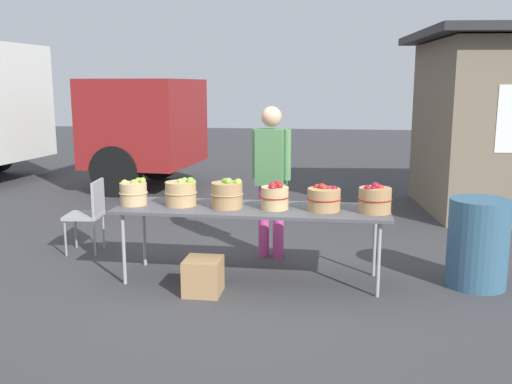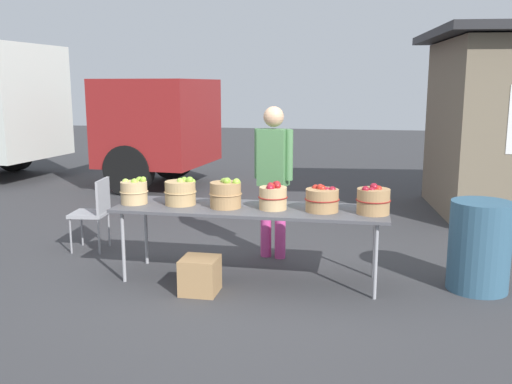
% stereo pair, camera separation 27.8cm
% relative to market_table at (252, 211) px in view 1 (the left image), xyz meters
% --- Properties ---
extents(ground_plane, '(40.00, 40.00, 0.00)m').
position_rel_market_table_xyz_m(ground_plane, '(0.00, 0.00, -0.71)').
color(ground_plane, '#38383A').
extents(market_table, '(2.70, 0.76, 0.75)m').
position_rel_market_table_xyz_m(market_table, '(0.00, 0.00, 0.00)').
color(market_table, '#4C4C51').
rests_on(market_table, ground).
extents(apple_basket_green_0, '(0.29, 0.29, 0.28)m').
position_rel_market_table_xyz_m(apple_basket_green_0, '(-1.20, -0.04, 0.16)').
color(apple_basket_green_0, tan).
rests_on(apple_basket_green_0, market_table).
extents(apple_basket_green_1, '(0.33, 0.33, 0.29)m').
position_rel_market_table_xyz_m(apple_basket_green_1, '(-0.72, -0.00, 0.17)').
color(apple_basket_green_1, tan).
rests_on(apple_basket_green_1, market_table).
extents(apple_basket_green_2, '(0.33, 0.33, 0.31)m').
position_rel_market_table_xyz_m(apple_basket_green_2, '(-0.24, -0.05, 0.17)').
color(apple_basket_green_2, '#A87F51').
rests_on(apple_basket_green_2, market_table).
extents(apple_basket_red_0, '(0.29, 0.29, 0.27)m').
position_rel_market_table_xyz_m(apple_basket_red_0, '(0.23, -0.03, 0.16)').
color(apple_basket_red_0, tan).
rests_on(apple_basket_red_0, market_table).
extents(apple_basket_red_1, '(0.34, 0.34, 0.27)m').
position_rel_market_table_xyz_m(apple_basket_red_1, '(0.71, -0.03, 0.15)').
color(apple_basket_red_1, '#A87F51').
rests_on(apple_basket_red_1, market_table).
extents(apple_basket_red_2, '(0.33, 0.33, 0.29)m').
position_rel_market_table_xyz_m(apple_basket_red_2, '(1.19, -0.05, 0.16)').
color(apple_basket_red_2, '#A87F51').
rests_on(apple_basket_red_2, market_table).
extents(vendor_adult, '(0.45, 0.29, 1.72)m').
position_rel_market_table_xyz_m(vendor_adult, '(0.10, 0.80, 0.30)').
color(vendor_adult, '#CC3F8C').
rests_on(vendor_adult, ground).
extents(folding_chair, '(0.44, 0.44, 0.86)m').
position_rel_market_table_xyz_m(folding_chair, '(-2.02, 0.68, -0.21)').
color(folding_chair, '#99999E').
rests_on(folding_chair, ground).
extents(trash_barrel, '(0.57, 0.57, 0.87)m').
position_rel_market_table_xyz_m(trash_barrel, '(2.20, 0.14, -0.28)').
color(trash_barrel, '#335972').
rests_on(trash_barrel, ground).
extents(produce_crate, '(0.34, 0.34, 0.34)m').
position_rel_market_table_xyz_m(produce_crate, '(-0.40, -0.45, -0.54)').
color(produce_crate, '#A87F51').
rests_on(produce_crate, ground).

